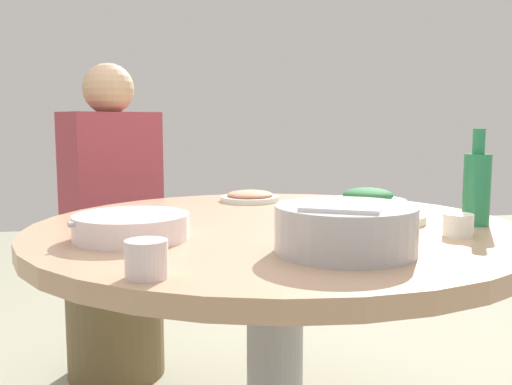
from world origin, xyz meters
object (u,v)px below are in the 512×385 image
rice_bowl (346,228)px  tea_cup_far (146,259)px  tea_cup_near (458,225)px  round_dining_table (275,274)px  green_bottle (477,187)px  soup_bowl (131,227)px  diner_left (111,181)px  dish_shrimp (250,197)px  stool_for_diner_left (115,319)px  dish_tofu_braise (386,216)px  dish_greens (368,199)px

rice_bowl → tea_cup_far: rice_bowl is taller
rice_bowl → tea_cup_near: (-0.11, 0.31, -0.02)m
round_dining_table → green_bottle: size_ratio=5.11×
soup_bowl → diner_left: (-0.94, -0.10, 0.01)m
dish_shrimp → diner_left: bearing=-129.1°
round_dining_table → dish_shrimp: (-0.44, 0.01, 0.15)m
round_dining_table → stool_for_diner_left: size_ratio=2.82×
dish_shrimp → stool_for_diner_left: (-0.38, -0.47, -0.52)m
tea_cup_far → diner_left: bearing=-174.1°
rice_bowl → diner_left: size_ratio=0.38×
dish_shrimp → green_bottle: bearing=42.2°
soup_bowl → tea_cup_near: (0.10, 0.74, -0.00)m
dish_tofu_braise → green_bottle: (0.08, 0.21, 0.08)m
stool_for_diner_left → diner_left: bearing=90.0°
soup_bowl → dish_tofu_braise: (-0.10, 0.65, -0.01)m
rice_bowl → stool_for_diner_left: rice_bowl is taller
soup_bowl → green_bottle: size_ratio=1.07×
rice_bowl → dish_tofu_braise: bearing=144.9°
round_dining_table → stool_for_diner_left: round_dining_table is taller
dish_tofu_braise → tea_cup_near: 0.22m
soup_bowl → green_bottle: bearing=91.3°
soup_bowl → stool_for_diner_left: bearing=-174.0°
rice_bowl → stool_for_diner_left: (-1.16, -0.53, -0.56)m
dish_greens → green_bottle: (0.37, 0.14, 0.08)m
stool_for_diner_left → dish_tofu_braise: bearing=41.7°
soup_bowl → dish_tofu_braise: bearing=98.7°
dish_tofu_braise → green_bottle: bearing=68.8°
dish_shrimp → dish_greens: 0.38m
dish_shrimp → tea_cup_near: 0.76m
dish_greens → soup_bowl: bearing=-61.3°
green_bottle → diner_left: 1.33m
round_dining_table → soup_bowl: 0.41m
soup_bowl → dish_greens: same height
rice_bowl → dish_shrimp: (-0.78, -0.06, -0.04)m
rice_bowl → tea_cup_near: size_ratio=4.18×
rice_bowl → soup_bowl: bearing=-117.0°
dish_greens → green_bottle: bearing=21.1°
dish_shrimp → dish_tofu_braise: size_ratio=0.94×
rice_bowl → tea_cup_far: size_ratio=3.89×
tea_cup_far → rice_bowl: bearing=106.8°
green_bottle → tea_cup_far: bearing=-66.7°
dish_greens → diner_left: size_ratio=0.32×
soup_bowl → dish_shrimp: bearing=146.5°
rice_bowl → tea_cup_far: (0.12, -0.39, -0.02)m
dish_tofu_braise → tea_cup_far: size_ratio=2.80×
green_bottle → tea_cup_near: size_ratio=3.57×
round_dining_table → dish_tofu_braise: size_ratio=6.06×
dish_greens → tea_cup_near: 0.50m
dish_shrimp → stool_for_diner_left: 0.80m
soup_bowl → dish_tofu_braise: 0.66m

